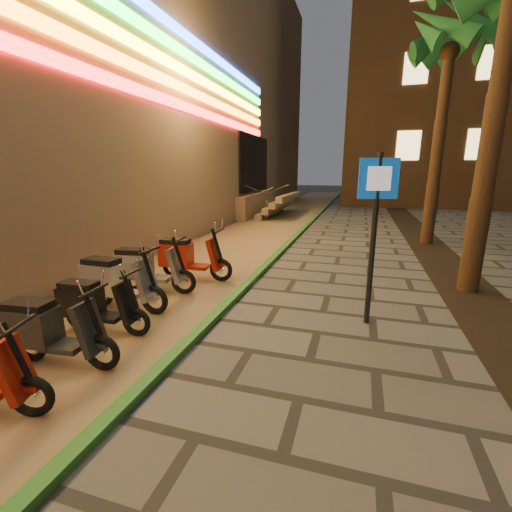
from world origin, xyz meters
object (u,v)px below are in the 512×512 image
(scooter_7, at_px, (48,330))
(scooter_8, at_px, (94,304))
(pedestrian_sign, at_px, (375,217))
(scooter_11, at_px, (187,257))
(scooter_10, at_px, (146,268))
(scooter_9, at_px, (115,281))

(scooter_7, distance_m, scooter_8, 0.93)
(scooter_8, bearing_deg, pedestrian_sign, 16.72)
(scooter_7, bearing_deg, pedestrian_sign, 26.71)
(scooter_7, xyz_separation_m, scooter_11, (-0.03, 3.75, 0.05))
(pedestrian_sign, relative_size, scooter_8, 1.83)
(pedestrian_sign, distance_m, scooter_10, 4.51)
(scooter_10, height_order, scooter_11, scooter_11)
(scooter_7, xyz_separation_m, scooter_9, (-0.43, 1.80, 0.04))
(scooter_7, distance_m, scooter_9, 1.85)
(scooter_8, distance_m, scooter_10, 1.81)
(scooter_7, bearing_deg, scooter_8, 91.54)
(scooter_8, xyz_separation_m, scooter_10, (-0.29, 1.79, 0.06))
(scooter_8, bearing_deg, scooter_11, 84.02)
(scooter_8, relative_size, scooter_11, 0.86)
(pedestrian_sign, distance_m, scooter_8, 4.51)
(scooter_10, xyz_separation_m, scooter_11, (0.38, 1.03, 0.01))
(scooter_8, distance_m, scooter_9, 0.93)
(pedestrian_sign, bearing_deg, scooter_7, -164.19)
(pedestrian_sign, xyz_separation_m, scooter_10, (-4.33, 0.24, -1.24))
(scooter_7, relative_size, scooter_9, 0.92)
(scooter_9, bearing_deg, scooter_10, 90.88)
(pedestrian_sign, xyz_separation_m, scooter_7, (-3.92, -2.47, -1.27))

